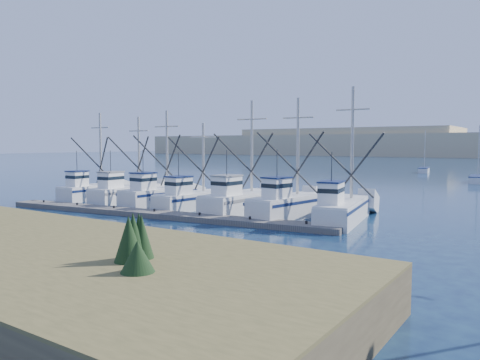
% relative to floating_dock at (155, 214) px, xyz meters
% --- Properties ---
extents(ground, '(500.00, 500.00, 0.00)m').
position_rel_floating_dock_xyz_m(ground, '(9.23, -5.15, -0.19)').
color(ground, '#0D1C3D').
rests_on(ground, ground).
extents(floating_dock, '(28.84, 5.25, 0.38)m').
position_rel_floating_dock_xyz_m(floating_dock, '(0.00, 0.00, 0.00)').
color(floating_dock, slate).
rests_on(floating_dock, ground).
extents(trawler_fleet, '(28.87, 8.83, 9.53)m').
position_rel_floating_dock_xyz_m(trawler_fleet, '(0.59, 4.87, 0.76)').
color(trawler_fleet, white).
rests_on(trawler_fleet, ground).
extents(sailboat_near, '(2.39, 6.62, 8.10)m').
position_rel_floating_dock_xyz_m(sailboat_near, '(15.83, 48.09, 0.30)').
color(sailboat_near, white).
rests_on(sailboat_near, ground).
extents(sailboat_far, '(2.65, 6.44, 8.10)m').
position_rel_floating_dock_xyz_m(sailboat_far, '(4.07, 68.41, 0.30)').
color(sailboat_far, white).
rests_on(sailboat_far, ground).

